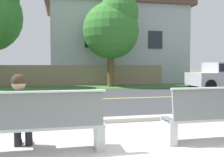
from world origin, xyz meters
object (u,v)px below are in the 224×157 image
object	(u,v)px
bench_left	(40,125)
shade_tree_left	(113,26)
seated_person_blue	(20,110)
bench_right	(219,116)

from	to	relation	value
bench_left	shade_tree_left	xyz separation A→B (m)	(3.71, 11.68, 3.40)
seated_person_blue	bench_left	bearing A→B (deg)	-29.27
bench_right	shade_tree_left	world-z (taller)	shade_tree_left
bench_left	seated_person_blue	distance (m)	0.41
bench_right	shade_tree_left	distance (m)	12.18
bench_left	bench_right	xyz separation A→B (m)	(3.11, 0.00, 0.00)
bench_left	shade_tree_left	bearing A→B (deg)	72.39
bench_right	seated_person_blue	xyz separation A→B (m)	(-3.42, 0.17, 0.21)
bench_left	shade_tree_left	world-z (taller)	shade_tree_left
seated_person_blue	shade_tree_left	size ratio (longest dim) A/B	0.21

